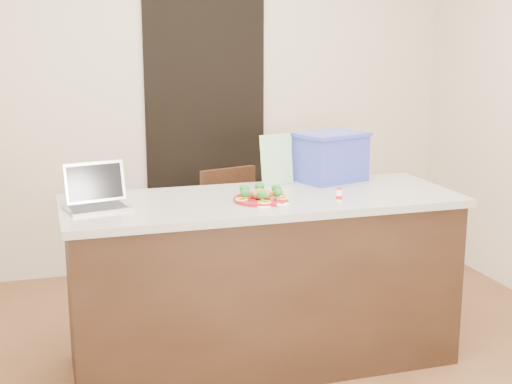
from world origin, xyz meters
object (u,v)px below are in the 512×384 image
object	(u,v)px
napkin	(267,203)
yogurt_bottle	(339,196)
island	(263,281)
laptop	(96,195)
blue_box	(331,156)
chair	(232,229)
plate	(261,199)

from	to	relation	value
napkin	yogurt_bottle	bearing A→B (deg)	-11.66
island	laptop	size ratio (longest dim) A/B	6.14
yogurt_bottle	blue_box	distance (m)	0.54
island	laptop	distance (m)	0.99
laptop	chair	distance (m)	1.32
laptop	chair	size ratio (longest dim) A/B	0.38
yogurt_bottle	laptop	bearing A→B (deg)	168.17
island	yogurt_bottle	world-z (taller)	yogurt_bottle
plate	blue_box	bearing A→B (deg)	34.81
napkin	blue_box	xyz separation A→B (m)	(0.52, 0.42, 0.14)
chair	napkin	bearing A→B (deg)	-110.11
yogurt_bottle	chair	size ratio (longest dim) A/B	0.08
island	laptop	world-z (taller)	laptop
plate	yogurt_bottle	xyz separation A→B (m)	(0.38, -0.13, 0.02)
blue_box	island	bearing A→B (deg)	-167.86
plate	yogurt_bottle	size ratio (longest dim) A/B	3.83
plate	napkin	bearing A→B (deg)	-73.43
yogurt_bottle	napkin	bearing A→B (deg)	168.34
yogurt_bottle	blue_box	size ratio (longest dim) A/B	0.16
laptop	chair	xyz separation A→B (m)	(0.91, 0.83, -0.47)
napkin	yogurt_bottle	xyz separation A→B (m)	(0.36, -0.07, 0.03)
plate	chair	distance (m)	1.04
plate	chair	bearing A→B (deg)	83.75
blue_box	chair	size ratio (longest dim) A/B	0.51
plate	yogurt_bottle	world-z (taller)	yogurt_bottle
yogurt_bottle	laptop	world-z (taller)	laptop
plate	laptop	distance (m)	0.82
island	blue_box	bearing A→B (deg)	30.16
island	plate	size ratio (longest dim) A/B	7.41
blue_box	chair	xyz separation A→B (m)	(-0.43, 0.58, -0.55)
plate	chair	world-z (taller)	plate
yogurt_bottle	blue_box	xyz separation A→B (m)	(0.16, 0.50, 0.11)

